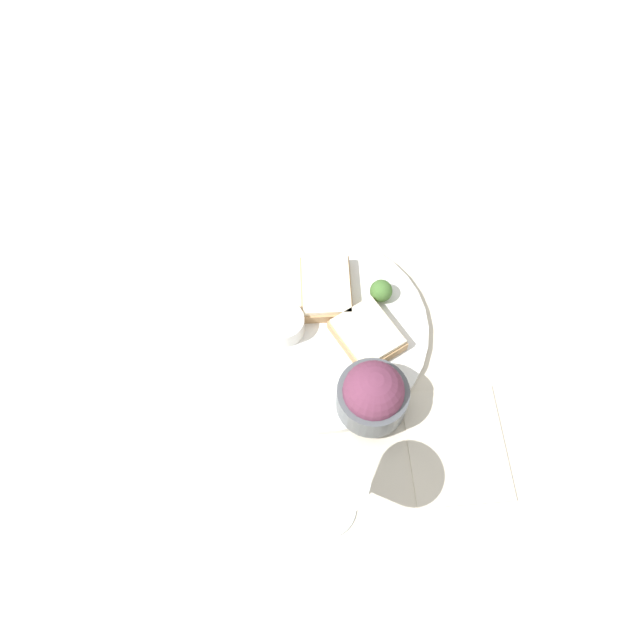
{
  "coord_description": "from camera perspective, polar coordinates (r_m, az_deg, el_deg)",
  "views": [
    {
      "loc": [
        0.4,
        -0.08,
        0.82
      ],
      "look_at": [
        0.0,
        0.0,
        0.03
      ],
      "focal_mm": 35.0,
      "sensor_mm": 36.0,
      "label": 1
    }
  ],
  "objects": [
    {
      "name": "cheese_toast_near",
      "position": [
        0.91,
        0.54,
        2.96
      ],
      "size": [
        0.11,
        0.09,
        0.03
      ],
      "color": "tan",
      "rests_on": "dinner_plate"
    },
    {
      "name": "ground_plane",
      "position": [
        0.91,
        0.0,
        -0.99
      ],
      "size": [
        4.0,
        4.0,
        0.0
      ],
      "primitive_type": "plane",
      "color": "beige"
    },
    {
      "name": "salad_bowl",
      "position": [
        0.82,
        4.86,
        -6.79
      ],
      "size": [
        0.09,
        0.09,
        0.09
      ],
      "color": "#4C5156",
      "rests_on": "dinner_plate"
    },
    {
      "name": "cheese_toast_far",
      "position": [
        0.88,
        4.34,
        -1.33
      ],
      "size": [
        0.11,
        0.1,
        0.03
      ],
      "color": "tan",
      "rests_on": "dinner_plate"
    },
    {
      "name": "napkin",
      "position": [
        0.86,
        12.36,
        -11.05
      ],
      "size": [
        0.17,
        0.14,
        0.01
      ],
      "color": "beige",
      "rests_on": "ground_plane"
    },
    {
      "name": "sauce_ramekin",
      "position": [
        0.88,
        -3.33,
        -0.34
      ],
      "size": [
        0.06,
        0.06,
        0.03
      ],
      "color": "white",
      "rests_on": "dinner_plate"
    },
    {
      "name": "wine_glass",
      "position": [
        0.72,
        0.75,
        -15.06
      ],
      "size": [
        0.09,
        0.09,
        0.17
      ],
      "color": "silver",
      "rests_on": "ground_plane"
    },
    {
      "name": "garnish",
      "position": [
        0.91,
        5.61,
        2.67
      ],
      "size": [
        0.03,
        0.03,
        0.03
      ],
      "color": "#477533",
      "rests_on": "dinner_plate"
    },
    {
      "name": "dinner_plate",
      "position": [
        0.9,
        0.0,
        -0.79
      ],
      "size": [
        0.31,
        0.31,
        0.01
      ],
      "color": "white",
      "rests_on": "ground_plane"
    }
  ]
}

